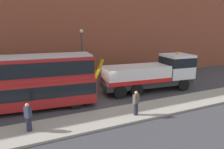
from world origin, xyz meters
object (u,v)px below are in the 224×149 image
object	(u,v)px
pedestrian_onlooker	(28,118)
double_decker_bus	(19,81)
pedestrian_bystander	(136,103)
street_lamp	(82,53)
recovery_tow_truck	(153,73)

from	to	relation	value
pedestrian_onlooker	double_decker_bus	bearing A→B (deg)	60.20
pedestrian_bystander	street_lamp	xyz separation A→B (m)	(-0.90, 9.33, 2.49)
pedestrian_onlooker	street_lamp	world-z (taller)	street_lamp
pedestrian_onlooker	pedestrian_bystander	size ratio (longest dim) A/B	1.00
double_decker_bus	pedestrian_bystander	bearing A→B (deg)	-27.31
pedestrian_bystander	recovery_tow_truck	bearing A→B (deg)	-57.38
recovery_tow_truck	street_lamp	world-z (taller)	street_lamp
recovery_tow_truck	pedestrian_bystander	bearing A→B (deg)	-129.68
double_decker_bus	street_lamp	size ratio (longest dim) A/B	1.92
double_decker_bus	street_lamp	xyz separation A→B (m)	(6.22, 4.71, 1.24)
pedestrian_bystander	double_decker_bus	bearing A→B (deg)	44.98
recovery_tow_truck	double_decker_bus	size ratio (longest dim) A/B	0.91
recovery_tow_truck	pedestrian_bystander	world-z (taller)	recovery_tow_truck
pedestrian_onlooker	recovery_tow_truck	bearing A→B (deg)	-15.24
pedestrian_onlooker	pedestrian_bystander	bearing A→B (deg)	-39.69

